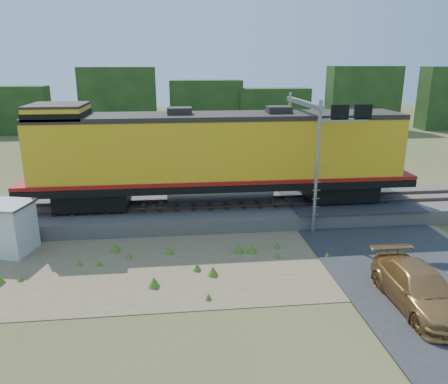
{
  "coord_description": "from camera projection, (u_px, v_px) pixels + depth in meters",
  "views": [
    {
      "loc": [
        -2.65,
        -16.98,
        8.39
      ],
      "look_at": [
        -0.41,
        3.0,
        2.4
      ],
      "focal_mm": 35.0,
      "sensor_mm": 36.0,
      "label": 1
    }
  ],
  "objects": [
    {
      "name": "ground",
      "position": [
        241.0,
        265.0,
        18.84
      ],
      "size": [
        140.0,
        140.0,
        0.0
      ],
      "primitive_type": "plane",
      "color": "#475123",
      "rests_on": "ground"
    },
    {
      "name": "ballast",
      "position": [
        225.0,
        211.0,
        24.45
      ],
      "size": [
        70.0,
        5.0,
        0.8
      ],
      "primitive_type": "cube",
      "color": "slate",
      "rests_on": "ground"
    },
    {
      "name": "rails",
      "position": [
        225.0,
        203.0,
        24.31
      ],
      "size": [
        70.0,
        1.54,
        0.16
      ],
      "color": "brown",
      "rests_on": "ballast"
    },
    {
      "name": "dirt_shoulder",
      "position": [
        194.0,
        261.0,
        19.1
      ],
      "size": [
        26.0,
        8.0,
        0.03
      ],
      "primitive_type": "cube",
      "color": "#8C7754",
      "rests_on": "ground"
    },
    {
      "name": "road",
      "position": [
        388.0,
        248.0,
        20.27
      ],
      "size": [
        7.0,
        66.0,
        0.86
      ],
      "color": "#38383A",
      "rests_on": "ground"
    },
    {
      "name": "tree_line_north",
      "position": [
        196.0,
        107.0,
        54.16
      ],
      "size": [
        130.0,
        3.0,
        6.5
      ],
      "color": "#183714",
      "rests_on": "ground"
    },
    {
      "name": "weed_clumps",
      "position": [
        160.0,
        268.0,
        18.57
      ],
      "size": [
        15.0,
        6.2,
        0.56
      ],
      "primitive_type": null,
      "color": "#4C7722",
      "rests_on": "ground"
    },
    {
      "name": "locomotive",
      "position": [
        214.0,
        154.0,
        23.46
      ],
      "size": [
        21.04,
        3.21,
        5.43
      ],
      "color": "black",
      "rests_on": "rails"
    },
    {
      "name": "shed",
      "position": [
        9.0,
        228.0,
        19.72
      ],
      "size": [
        2.4,
        2.4,
        2.36
      ],
      "rotation": [
        0.0,
        0.0,
        -0.24
      ],
      "color": "silver",
      "rests_on": "ground"
    },
    {
      "name": "signal_gantry",
      "position": [
        312.0,
        128.0,
        22.98
      ],
      "size": [
        2.65,
        6.2,
        6.69
      ],
      "color": "gray",
      "rests_on": "ground"
    },
    {
      "name": "car",
      "position": [
        420.0,
        289.0,
        15.41
      ],
      "size": [
        2.03,
        4.88,
        1.41
      ],
      "primitive_type": "imported",
      "rotation": [
        0.0,
        0.0,
        -0.01
      ],
      "color": "#AF7C41",
      "rests_on": "ground"
    }
  ]
}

